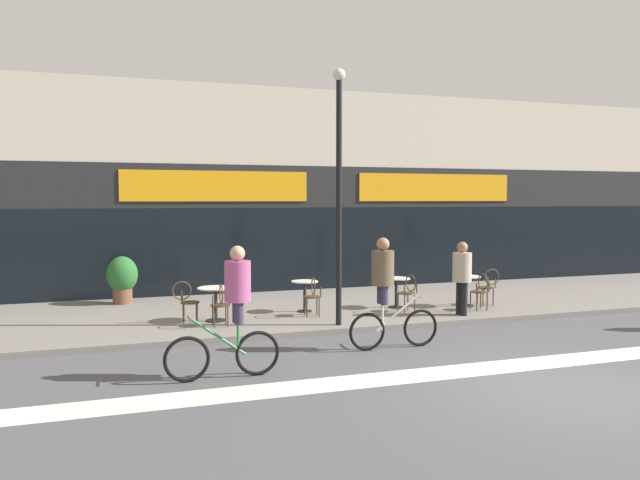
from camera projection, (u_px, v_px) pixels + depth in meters
ground_plane at (568, 389)px, 9.06m from camera, size 120.00×120.00×0.00m
sidewalk_slab at (370, 305)px, 15.90m from camera, size 40.00×5.50×0.12m
storefront_facade at (312, 193)px, 20.17m from camera, size 40.00×4.06×5.94m
bike_lane_stripe at (511, 366)px, 10.34m from camera, size 36.00×0.70×0.01m
bistro_table_0 at (216, 297)px, 13.49m from camera, size 0.79×0.79×0.73m
bistro_table_1 at (305, 290)px, 14.62m from camera, size 0.63×0.63×0.73m
bistro_table_2 at (396, 286)px, 15.16m from camera, size 0.68×0.68×0.73m
bistro_table_3 at (466, 285)px, 15.37m from camera, size 0.69×0.69×0.75m
cafe_chair_0_near at (221, 302)px, 12.90m from camera, size 0.41×0.58×0.90m
cafe_chair_0_side at (186, 299)px, 13.30m from camera, size 0.59×0.42×0.90m
cafe_chair_1_near at (313, 294)px, 14.02m from camera, size 0.45×0.60×0.90m
cafe_chair_2_near at (408, 290)px, 14.57m from camera, size 0.45×0.60×0.90m
cafe_chair_3_near at (481, 289)px, 14.78m from camera, size 0.41×0.58×0.90m
cafe_chair_3_side at (488, 284)px, 15.56m from camera, size 0.59×0.43×0.90m
planter_pot at (122, 278)px, 15.75m from camera, size 0.77×0.77×1.20m
lamp_post at (339, 179)px, 12.91m from camera, size 0.26×0.26×5.32m
cyclist_0 at (233, 305)px, 9.58m from camera, size 1.80×0.48×2.05m
cyclist_2 at (386, 287)px, 11.42m from camera, size 1.79×0.48×2.06m
pedestrian_near_end at (462, 272)px, 14.17m from camera, size 0.48×0.48×1.68m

